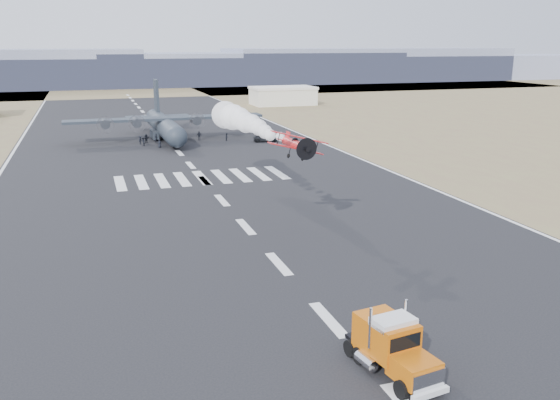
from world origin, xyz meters
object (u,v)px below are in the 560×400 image
hangar_right (283,96)px  semi_truck (391,345)px  aerobatic_biplane (296,144)px  crew_d (199,136)px  crew_b (143,142)px  crew_f (146,139)px  crew_g (156,138)px  crew_h (227,137)px  crew_c (140,140)px  crew_a (178,140)px  support_vehicle (266,138)px  crew_e (160,143)px  transport_aircraft (165,125)px

hangar_right → semi_truck: size_ratio=2.45×
aerobatic_biplane → crew_d: bearing=86.1°
crew_b → crew_f: size_ratio=0.88×
crew_g → crew_h: crew_g is taller
hangar_right → crew_c: size_ratio=12.08×
semi_truck → crew_g: semi_truck is taller
semi_truck → crew_a: bearing=81.0°
support_vehicle → crew_d: (-12.70, 6.17, 0.25)m
crew_d → crew_e: bearing=-130.9°
semi_truck → support_vehicle: bearing=69.6°
crew_a → crew_c: bearing=57.0°
aerobatic_biplane → crew_h: (7.19, 63.37, -8.92)m
crew_e → aerobatic_biplane: bearing=-59.3°
semi_truck → crew_c: (-6.87, 91.80, -0.96)m
crew_c → crew_h: bearing=-60.9°
aerobatic_biplane → support_vehicle: aerobatic_biplane is taller
transport_aircraft → crew_f: (-4.41, -4.39, -2.13)m
aerobatic_biplane → crew_b: size_ratio=3.78×
crew_g → crew_e: bearing=60.7°
crew_f → crew_b: bearing=41.3°
semi_truck → crew_f: size_ratio=4.54×
crew_b → crew_f: 3.32m
aerobatic_biplane → support_vehicle: 61.96m
crew_g → crew_h: (14.41, -1.61, -0.15)m
support_vehicle → crew_h: size_ratio=3.18×
crew_d → crew_g: (-9.00, -0.75, -0.00)m
crew_e → crew_h: bearing=40.4°
hangar_right → crew_e: hangar_right is taller
support_vehicle → crew_g: (-21.70, 5.41, 0.25)m
crew_b → crew_g: 4.05m
crew_a → crew_h: size_ratio=1.07×
semi_truck → transport_aircraft: 97.36m
crew_c → crew_h: (17.62, -0.75, -0.07)m
crew_f → crew_a: bearing=119.4°
aerobatic_biplane → crew_a: aerobatic_biplane is taller
crew_e → crew_h: (14.41, 4.31, -0.08)m
aerobatic_biplane → crew_c: bearing=96.9°
crew_f → crew_g: (1.94, -0.30, 0.02)m
hangar_right → crew_e: 86.23m
semi_truck → transport_aircraft: bearing=82.0°
hangar_right → crew_h: hangar_right is taller
hangar_right → transport_aircraft: bearing=-127.5°
hangar_right → transport_aircraft: (-46.31, -60.46, 0.04)m
aerobatic_biplane → crew_f: size_ratio=3.33×
crew_e → crew_b: bearing=156.8°
transport_aircraft → crew_d: bearing=-32.0°
crew_a → crew_b: bearing=72.8°
crew_g → crew_h: 14.50m
crew_a → crew_f: crew_f is taller
crew_a → hangar_right: bearing=-51.1°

